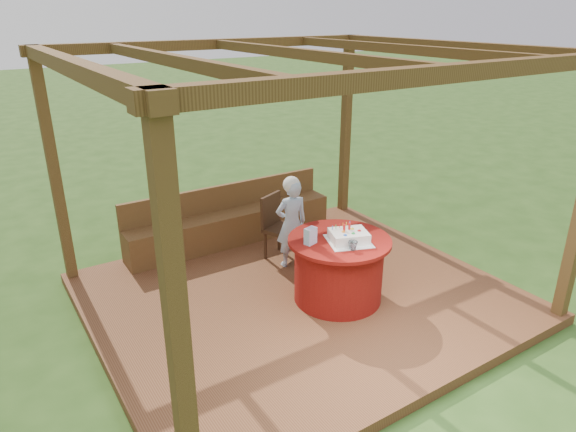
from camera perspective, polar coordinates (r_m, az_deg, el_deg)
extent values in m
plane|color=#274818|center=(6.09, 1.29, -9.50)|extent=(60.00, 60.00, 0.00)
cube|color=brown|center=(6.06, 1.30, -9.02)|extent=(4.50, 4.00, 0.12)
cube|color=brown|center=(3.09, -12.12, -13.28)|extent=(0.12, 0.12, 2.60)
cube|color=brown|center=(6.47, -24.49, 4.16)|extent=(0.12, 0.12, 2.60)
cube|color=brown|center=(8.18, 6.43, 9.38)|extent=(0.12, 0.12, 2.60)
cube|color=brown|center=(3.82, 18.26, 14.92)|extent=(4.50, 0.14, 0.12)
cube|color=brown|center=(6.85, -7.83, 18.41)|extent=(4.50, 0.14, 0.12)
cube|color=brown|center=(4.38, -22.98, 15.09)|extent=(0.14, 4.00, 0.12)
cube|color=brown|center=(6.65, 17.66, 17.54)|extent=(0.14, 4.00, 0.12)
cube|color=brown|center=(4.61, -12.49, 16.50)|extent=(0.10, 3.70, 0.10)
cube|color=brown|center=(5.22, 1.57, 17.56)|extent=(0.10, 3.70, 0.10)
cube|color=brown|center=(6.04, 12.31, 17.69)|extent=(0.10, 3.70, 0.10)
cube|color=brown|center=(7.25, -6.24, -1.21)|extent=(3.00, 0.42, 0.45)
cube|color=brown|center=(7.25, -7.02, 2.17)|extent=(3.00, 0.06, 0.35)
cylinder|color=maroon|center=(5.79, 5.61, -6.07)|extent=(0.98, 0.98, 0.70)
cylinder|color=maroon|center=(5.62, 5.75, -2.73)|extent=(1.13, 1.13, 0.04)
cube|color=#382111|center=(6.69, -0.66, -1.50)|extent=(0.53, 0.53, 0.05)
cylinder|color=#382111|center=(6.57, -0.28, -3.87)|extent=(0.04, 0.04, 0.40)
cylinder|color=#382111|center=(6.81, 1.21, -2.89)|extent=(0.04, 0.04, 0.40)
cylinder|color=#382111|center=(6.73, -2.54, -3.21)|extent=(0.04, 0.04, 0.40)
cylinder|color=#382111|center=(6.97, -1.01, -2.29)|extent=(0.04, 0.04, 0.40)
cube|color=#382111|center=(6.70, -1.94, 0.60)|extent=(0.38, 0.20, 0.45)
imported|color=#8BACCF|center=(6.41, 0.38, -0.86)|extent=(0.46, 0.34, 1.15)
sphere|color=white|center=(6.23, 0.40, 3.50)|extent=(0.21, 0.21, 0.21)
cube|color=white|center=(5.56, 6.74, -2.79)|extent=(0.57, 0.57, 0.01)
cube|color=white|center=(5.54, 6.77, -2.24)|extent=(0.47, 0.43, 0.11)
cylinder|color=red|center=(5.51, 6.27, -1.29)|extent=(0.03, 0.03, 0.08)
cylinder|color=red|center=(5.55, 6.83, -1.14)|extent=(0.03, 0.03, 0.08)
sphere|color=blue|center=(5.41, 6.38, -2.04)|extent=(0.04, 0.04, 0.04)
sphere|color=green|center=(5.46, 7.26, -1.84)|extent=(0.04, 0.04, 0.04)
sphere|color=red|center=(5.54, 7.93, -1.54)|extent=(0.04, 0.04, 0.04)
sphere|color=orange|center=(5.49, 6.18, -1.66)|extent=(0.04, 0.04, 0.04)
sphere|color=yellow|center=(5.57, 7.16, -1.34)|extent=(0.04, 0.04, 0.04)
cube|color=#CD85B1|center=(5.44, 2.51, -2.22)|extent=(0.14, 0.11, 0.18)
imported|color=white|center=(5.36, 7.21, -3.29)|extent=(0.12, 0.12, 0.09)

